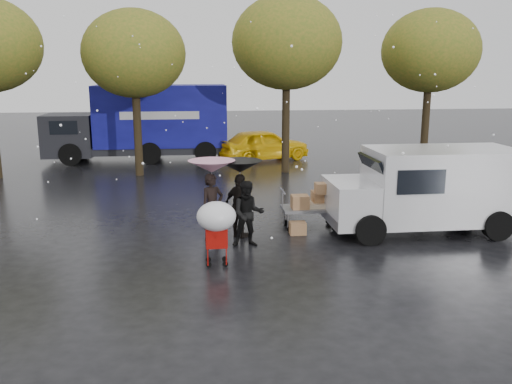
{
  "coord_description": "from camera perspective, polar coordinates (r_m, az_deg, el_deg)",
  "views": [
    {
      "loc": [
        -1.27,
        -12.04,
        4.19
      ],
      "look_at": [
        0.23,
        1.0,
        1.22
      ],
      "focal_mm": 38.0,
      "sensor_mm": 36.0,
      "label": 1
    }
  ],
  "objects": [
    {
      "name": "vendor_cart",
      "position": [
        14.58,
        6.05,
        -1.06
      ],
      "size": [
        1.52,
        0.8,
        1.27
      ],
      "color": "slate",
      "rests_on": "ground"
    },
    {
      "name": "person_pink",
      "position": [
        13.51,
        -4.61,
        -1.61
      ],
      "size": [
        0.74,
        0.66,
        1.69
      ],
      "primitive_type": "imported",
      "rotation": [
        0.0,
        0.0,
        0.54
      ],
      "color": "black",
      "rests_on": "ground"
    },
    {
      "name": "white_van",
      "position": [
        14.83,
        17.56,
        0.37
      ],
      "size": [
        4.91,
        2.18,
        2.2
      ],
      "color": "silver",
      "rests_on": "ground"
    },
    {
      "name": "umbrella_pink",
      "position": [
        13.29,
        -4.69,
        2.69
      ],
      "size": [
        1.16,
        1.16,
        2.03
      ],
      "color": "#4C4C4C",
      "rests_on": "ground"
    },
    {
      "name": "person_middle",
      "position": [
        13.01,
        -0.83,
        -2.31
      ],
      "size": [
        0.79,
        0.62,
        1.61
      ],
      "primitive_type": "imported",
      "rotation": [
        0.0,
        0.0,
        -0.01
      ],
      "color": "black",
      "rests_on": "ground"
    },
    {
      "name": "person_black",
      "position": [
        13.69,
        -1.68,
        -1.48
      ],
      "size": [
        0.97,
        0.97,
        1.65
      ],
      "primitive_type": "imported",
      "rotation": [
        0.0,
        0.0,
        2.36
      ],
      "color": "black",
      "rests_on": "ground"
    },
    {
      "name": "umbrella_black",
      "position": [
        13.48,
        -1.7,
        2.7
      ],
      "size": [
        1.12,
        1.12,
        1.99
      ],
      "color": "#4C4C4C",
      "rests_on": "ground"
    },
    {
      "name": "box_ground_far",
      "position": [
        14.15,
        4.41,
        -3.81
      ],
      "size": [
        0.42,
        0.33,
        0.32
      ],
      "primitive_type": "cube",
      "rotation": [
        0.0,
        0.0,
        -0.01
      ],
      "color": "#8E623E",
      "rests_on": "ground"
    },
    {
      "name": "shopping_cart",
      "position": [
        11.58,
        -4.19,
        -2.93
      ],
      "size": [
        0.84,
        0.84,
        1.46
      ],
      "color": "#B30F0A",
      "rests_on": "ground"
    },
    {
      "name": "tree_row",
      "position": [
        22.07,
        -4.63,
        14.88
      ],
      "size": [
        21.6,
        4.4,
        7.12
      ],
      "color": "black",
      "rests_on": "ground"
    },
    {
      "name": "yellow_taxi",
      "position": [
        25.61,
        0.8,
        5.01
      ],
      "size": [
        4.68,
        3.14,
        1.48
      ],
      "primitive_type": "imported",
      "rotation": [
        0.0,
        0.0,
        1.92
      ],
      "color": "yellow",
      "rests_on": "ground"
    },
    {
      "name": "ground",
      "position": [
        12.81,
        -0.52,
        -6.34
      ],
      "size": [
        90.0,
        90.0,
        0.0
      ],
      "primitive_type": "plane",
      "color": "black",
      "rests_on": "ground"
    },
    {
      "name": "blue_truck",
      "position": [
        26.04,
        -11.75,
        7.13
      ],
      "size": [
        8.3,
        2.6,
        3.5
      ],
      "color": "#0C0C61",
      "rests_on": "ground"
    },
    {
      "name": "box_ground_near",
      "position": [
        14.75,
        12.16,
        -3.15
      ],
      "size": [
        0.56,
        0.48,
        0.44
      ],
      "primitive_type": "cube",
      "rotation": [
        0.0,
        0.0,
        0.19
      ],
      "color": "#8E623E",
      "rests_on": "ground"
    }
  ]
}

